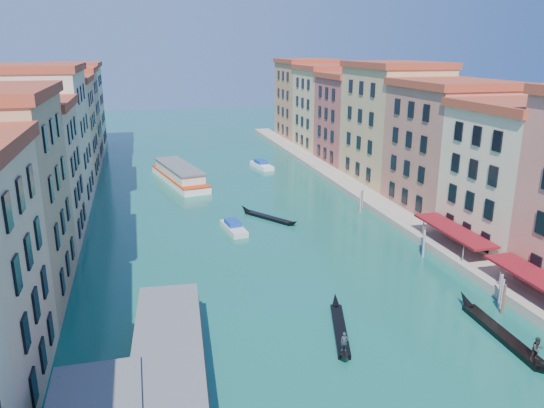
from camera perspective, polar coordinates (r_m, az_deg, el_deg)
The scene contains 11 objects.
left_bank_palazzos at distance 78.84m, azimuth -24.09°, elevation 5.16°, with size 12.80×128.40×21.00m.
right_bank_palazzos at distance 88.80m, azimuth 14.54°, elevation 7.22°, with size 12.80×128.40×21.00m.
quay at distance 87.21m, azimuth 9.49°, elevation 1.14°, with size 4.00×140.00×1.00m, color gray.
mooring_poles_right at distance 55.93m, azimuth 21.75°, elevation -7.88°, with size 1.44×54.24×3.20m.
vaporetto_near at distance 40.17m, azimuth -11.04°, elevation -16.63°, with size 6.82×23.01×3.38m.
vaporetto_far at distance 96.44m, azimuth -9.94°, elevation 3.14°, with size 8.94×21.21×3.08m.
gondola_fore at distance 46.56m, azimuth 7.31°, elevation -13.10°, with size 3.93×10.91×2.22m.
gondola_right at distance 49.13m, azimuth 23.64°, elevation -12.62°, with size 1.66×13.17×2.63m.
gondola_far at distance 74.81m, azimuth -0.51°, elevation -1.36°, with size 6.83×9.61×1.56m.
motorboat_mid at distance 70.07m, azimuth -4.16°, elevation -2.49°, with size 2.78×6.56×1.32m.
motorboat_far at distance 106.77m, azimuth -1.14°, elevation 4.24°, with size 3.52×7.46×1.49m.
Camera 1 is at (-12.47, -11.80, 23.28)m, focal length 35.00 mm.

